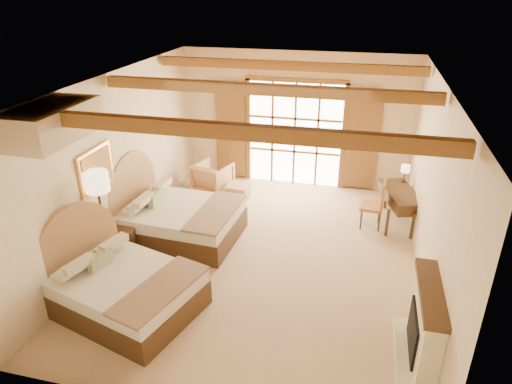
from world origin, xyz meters
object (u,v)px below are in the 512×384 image
(nightstand, at_px, (125,240))
(desk, at_px, (399,206))
(bed_far, at_px, (173,216))
(armchair, at_px, (213,178))
(bed_near, at_px, (117,286))

(nightstand, height_order, desk, desk)
(nightstand, xyz_separation_m, desk, (4.97, 2.43, 0.10))
(bed_far, height_order, nightstand, bed_far)
(armchair, bearing_deg, bed_near, 105.93)
(nightstand, bearing_deg, desk, 16.91)
(bed_far, bearing_deg, bed_near, -85.61)
(armchair, relative_size, desk, 0.55)
(bed_near, bearing_deg, bed_far, 106.81)
(bed_near, height_order, desk, bed_near)
(nightstand, bearing_deg, armchair, 67.07)
(nightstand, height_order, armchair, armchair)
(bed_near, relative_size, desk, 1.71)
(desk, bearing_deg, armchair, 155.60)
(bed_near, height_order, bed_far, bed_far)
(bed_near, bearing_deg, armchair, 105.31)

